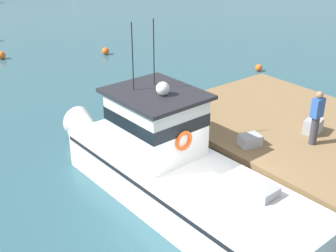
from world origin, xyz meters
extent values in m
plane|color=#2D5660|center=(0.00, 0.00, 0.00)|extent=(200.00, 200.00, 0.00)
cylinder|color=#4C3D2D|center=(2.20, 4.10, 0.50)|extent=(0.36, 0.36, 1.00)
cylinder|color=#4C3D2D|center=(7.40, 4.10, 0.50)|extent=(0.36, 0.36, 1.00)
cube|color=olive|center=(4.80, 0.00, 1.10)|extent=(6.00, 9.00, 0.20)
cube|color=white|center=(0.20, 0.51, 0.55)|extent=(2.77, 8.08, 1.10)
cone|color=white|center=(0.03, 5.41, 0.55)|extent=(1.16, 1.84, 1.10)
cube|color=black|center=(0.20, 0.51, 1.00)|extent=(2.79, 7.92, 0.12)
cube|color=white|center=(0.20, 0.51, 1.16)|extent=(2.81, 8.08, 0.12)
cube|color=silver|center=(0.16, 1.71, 2.00)|extent=(1.97, 2.26, 1.80)
cube|color=black|center=(0.16, 1.71, 2.31)|extent=(2.00, 2.28, 0.36)
cube|color=#232328|center=(0.16, 1.71, 2.95)|extent=(2.23, 2.57, 0.10)
sphere|color=white|center=(0.17, 1.41, 3.18)|extent=(0.36, 0.36, 0.36)
cylinder|color=black|center=(-0.21, 2.20, 3.90)|extent=(0.03, 0.03, 1.80)
cylinder|color=black|center=(0.49, 2.22, 3.90)|extent=(0.03, 0.03, 1.80)
cube|color=#939399|center=(0.83, -1.67, 1.28)|extent=(0.61, 0.46, 0.36)
torus|color=orange|center=(-0.10, -2.30, 1.16)|extent=(0.58, 0.58, 0.12)
torus|color=#EA5119|center=(0.20, 0.57, 2.00)|extent=(0.54, 0.12, 0.54)
cube|color=#9E9EA3|center=(4.66, -0.25, 1.42)|extent=(0.70, 0.59, 0.43)
cube|color=#3370B2|center=(2.48, 3.22, 1.44)|extent=(0.67, 0.55, 0.48)
cube|color=#9E9EA3|center=(2.51, 0.36, 1.36)|extent=(0.68, 0.56, 0.32)
cylinder|color=#383842|center=(4.03, -0.69, 1.63)|extent=(0.22, 0.22, 0.86)
cube|color=#2D56A8|center=(4.03, -0.69, 2.34)|extent=(0.36, 0.22, 0.56)
sphere|color=#9E7051|center=(4.03, -0.69, 2.73)|extent=(0.20, 0.20, 0.20)
sphere|color=#EA5B19|center=(6.15, 14.70, 0.21)|extent=(0.42, 0.42, 0.42)
sphere|color=#EA5B19|center=(1.09, 17.51, 0.22)|extent=(0.44, 0.44, 0.44)
sphere|color=#EA5B19|center=(10.80, 7.16, 0.18)|extent=(0.36, 0.36, 0.36)
camera|label=1|loc=(-6.25, -6.99, 7.13)|focal=46.77mm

